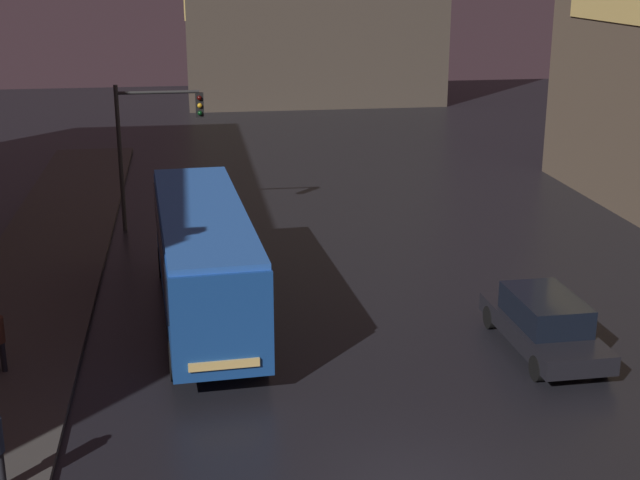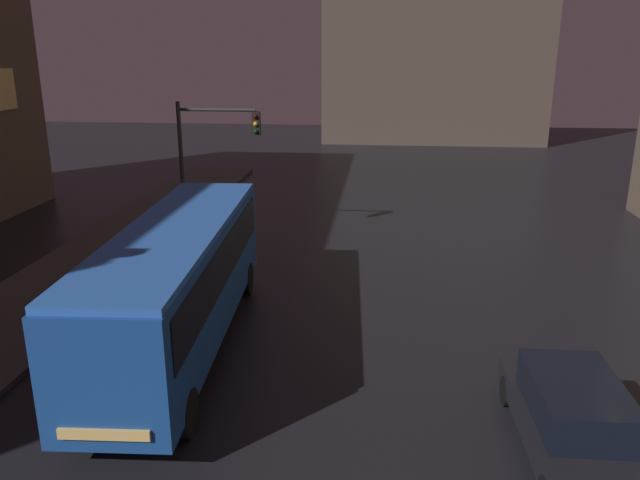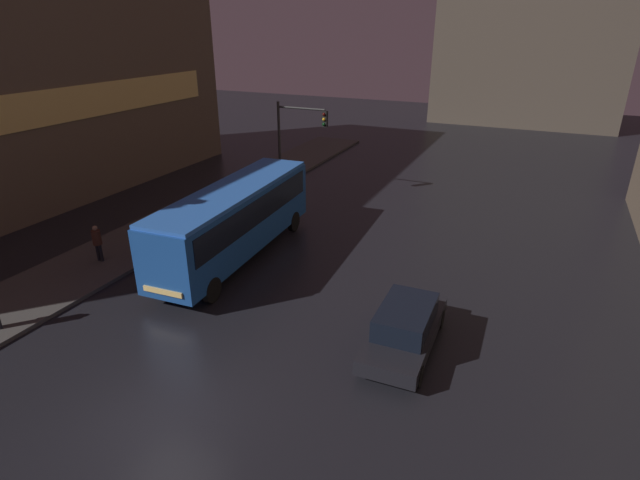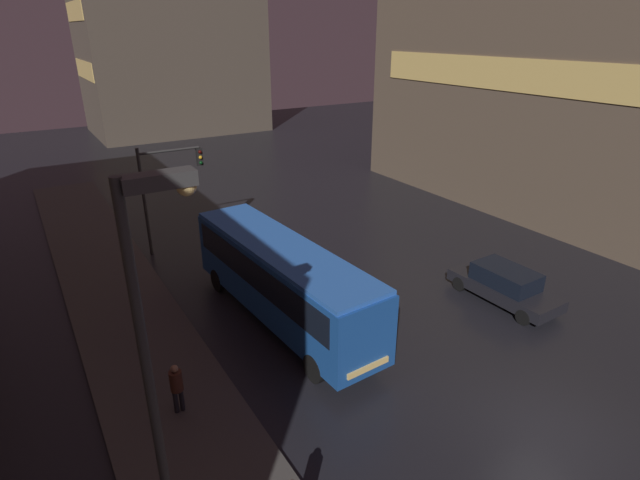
# 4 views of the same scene
# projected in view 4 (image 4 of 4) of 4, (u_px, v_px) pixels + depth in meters

# --- Properties ---
(ground_plane) EXTENTS (120.00, 120.00, 0.00)m
(ground_plane) POSITION_uv_depth(u_px,v_px,m) (550.00, 433.00, 14.39)
(ground_plane) COLOR black
(sidewalk_left) EXTENTS (4.00, 48.00, 0.15)m
(sidewalk_left) POSITION_uv_depth(u_px,v_px,m) (145.00, 353.00, 17.85)
(sidewalk_left) COLOR #3D3A38
(sidewalk_left) RESTS_ON ground
(building_right_block) EXTENTS (10.07, 26.49, 21.79)m
(building_right_block) POSITION_uv_depth(u_px,v_px,m) (586.00, 26.00, 28.80)
(building_right_block) COLOR brown
(building_right_block) RESTS_ON ground
(building_far_backdrop) EXTENTS (18.07, 12.00, 19.79)m
(building_far_backdrop) POSITION_uv_depth(u_px,v_px,m) (169.00, 37.00, 53.85)
(building_far_backdrop) COLOR #4C4238
(building_far_backdrop) RESTS_ON ground
(bus_near) EXTENTS (2.96, 10.56, 3.29)m
(bus_near) POSITION_uv_depth(u_px,v_px,m) (282.00, 275.00, 19.18)
(bus_near) COLOR #194793
(bus_near) RESTS_ON ground
(car_taxi) EXTENTS (1.99, 4.76, 1.53)m
(car_taxi) POSITION_uv_depth(u_px,v_px,m) (504.00, 285.00, 21.10)
(car_taxi) COLOR black
(car_taxi) RESTS_ON ground
(pedestrian_mid) EXTENTS (0.51, 0.51, 1.65)m
(pedestrian_mid) POSITION_uv_depth(u_px,v_px,m) (176.00, 384.00, 14.65)
(pedestrian_mid) COLOR black
(pedestrian_mid) RESTS_ON sidewalk_left
(traffic_light_main) EXTENTS (3.24, 0.35, 5.53)m
(traffic_light_main) POSITION_uv_depth(u_px,v_px,m) (166.00, 180.00, 24.94)
(traffic_light_main) COLOR #2D2D2D
(traffic_light_main) RESTS_ON ground
(street_lamp_sidewalk) EXTENTS (1.25, 0.36, 8.69)m
(street_lamp_sidewalk) POSITION_uv_depth(u_px,v_px,m) (158.00, 351.00, 8.35)
(street_lamp_sidewalk) COLOR #2D2D2D
(street_lamp_sidewalk) RESTS_ON sidewalk_left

